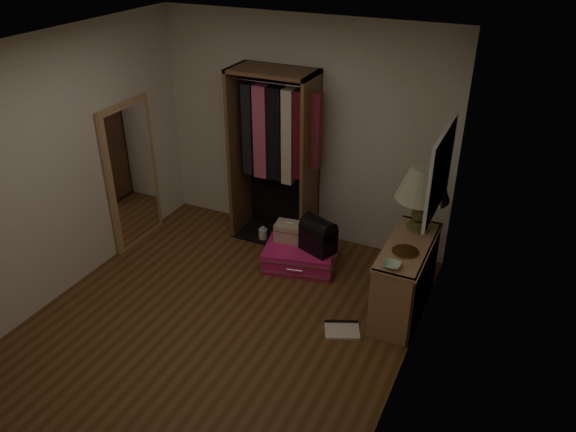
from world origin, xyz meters
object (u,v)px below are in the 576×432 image
object	(u,v)px
floor_mirror	(132,175)
pink_suitcase	(300,256)
train_case	(289,232)
black_bag	(318,234)
open_wardrobe	(278,144)
table_lamp	(423,185)
white_jug	(263,234)
console_bookshelf	(406,274)

from	to	relation	value
floor_mirror	pink_suitcase	size ratio (longest dim) A/B	1.90
train_case	black_bag	world-z (taller)	black_bag
open_wardrobe	table_lamp	distance (m)	1.80
pink_suitcase	train_case	xyz separation A→B (m)	(-0.17, 0.09, 0.23)
floor_mirror	white_jug	bearing A→B (deg)	23.73
floor_mirror	white_jug	distance (m)	1.68
open_wardrobe	table_lamp	bearing A→B (deg)	-13.49
floor_mirror	black_bag	bearing A→B (deg)	7.79
console_bookshelf	floor_mirror	bearing A→B (deg)	-179.14
open_wardrobe	table_lamp	world-z (taller)	open_wardrobe
pink_suitcase	white_jug	world-z (taller)	pink_suitcase
floor_mirror	table_lamp	xyz separation A→B (m)	(3.24, 0.35, 0.38)
train_case	black_bag	xyz separation A→B (m)	(0.38, -0.07, 0.10)
console_bookshelf	pink_suitcase	distance (m)	1.29
train_case	table_lamp	xyz separation A→B (m)	(1.42, -0.02, 0.88)
train_case	table_lamp	distance (m)	1.67
floor_mirror	train_case	xyz separation A→B (m)	(1.82, 0.37, -0.50)
train_case	black_bag	distance (m)	0.39
pink_suitcase	table_lamp	size ratio (longest dim) A/B	1.29
console_bookshelf	white_jug	bearing A→B (deg)	163.60
pink_suitcase	white_jug	bearing A→B (deg)	140.29
pink_suitcase	train_case	bearing A→B (deg)	139.04
console_bookshelf	black_bag	bearing A→B (deg)	166.33
table_lamp	white_jug	xyz separation A→B (m)	(-1.88, 0.25, -1.16)
floor_mirror	pink_suitcase	distance (m)	2.14
pink_suitcase	table_lamp	world-z (taller)	table_lamp
console_bookshelf	train_case	size ratio (longest dim) A/B	3.29
console_bookshelf	open_wardrobe	distance (m)	2.06
floor_mirror	black_bag	size ratio (longest dim) A/B	3.92
open_wardrobe	white_jug	xyz separation A→B (m)	(-0.13, -0.17, -1.13)
console_bookshelf	floor_mirror	xyz separation A→B (m)	(-3.24, -0.05, 0.46)
table_lamp	train_case	bearing A→B (deg)	179.08
pink_suitcase	console_bookshelf	bearing A→B (deg)	-22.85
console_bookshelf	train_case	distance (m)	1.45
train_case	open_wardrobe	bearing A→B (deg)	122.44
white_jug	open_wardrobe	bearing A→B (deg)	52.60
black_bag	white_jug	world-z (taller)	black_bag
pink_suitcase	white_jug	distance (m)	0.71
open_wardrobe	train_case	bearing A→B (deg)	-50.06
pink_suitcase	open_wardrobe	bearing A→B (deg)	123.30
pink_suitcase	black_bag	world-z (taller)	black_bag
open_wardrobe	console_bookshelf	bearing A→B (deg)	-22.32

